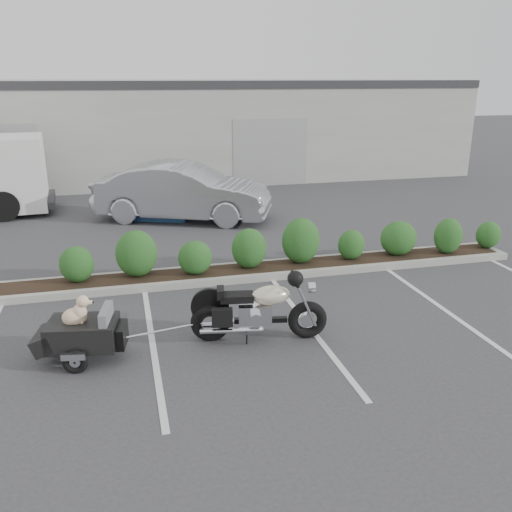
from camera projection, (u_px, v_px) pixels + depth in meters
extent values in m
plane|color=#38383A|center=(235.00, 320.00, 9.72)|extent=(90.00, 90.00, 0.00)
cube|color=#9E9E93|center=(258.00, 271.00, 11.95)|extent=(12.00, 1.00, 0.15)
cube|color=#9EA099|center=(157.00, 126.00, 24.72)|extent=(26.00, 10.00, 4.00)
torus|color=black|center=(210.00, 323.00, 8.87)|extent=(0.67, 0.28, 0.65)
torus|color=black|center=(307.00, 320.00, 8.98)|extent=(0.67, 0.28, 0.65)
cylinder|color=silver|center=(210.00, 323.00, 8.87)|extent=(0.29, 0.16, 0.27)
cylinder|color=silver|center=(307.00, 320.00, 8.98)|extent=(0.25, 0.14, 0.23)
cylinder|color=silver|center=(305.00, 302.00, 8.77)|extent=(0.42, 0.12, 0.86)
cylinder|color=silver|center=(303.00, 297.00, 8.95)|extent=(0.42, 0.12, 0.86)
cylinder|color=silver|center=(295.00, 279.00, 8.73)|extent=(0.15, 0.68, 0.03)
cylinder|color=silver|center=(311.00, 287.00, 8.80)|extent=(0.15, 0.19, 0.18)
sphere|color=black|center=(295.00, 279.00, 8.41)|extent=(0.29, 0.29, 0.25)
cube|color=silver|center=(255.00, 313.00, 8.87)|extent=(0.58, 0.42, 0.33)
cube|color=black|center=(261.00, 320.00, 8.92)|extent=(0.88, 0.25, 0.08)
ellipsoid|color=beige|center=(271.00, 295.00, 8.79)|extent=(0.70, 0.47, 0.32)
cube|color=black|center=(237.00, 297.00, 8.76)|extent=(0.58, 0.38, 0.12)
cube|color=black|center=(220.00, 293.00, 8.71)|extent=(0.17, 0.31, 0.16)
cylinder|color=silver|center=(232.00, 331.00, 8.75)|extent=(1.02, 0.26, 0.09)
cylinder|color=silver|center=(231.00, 321.00, 9.08)|extent=(1.02, 0.26, 0.09)
cube|color=black|center=(222.00, 317.00, 8.55)|extent=(0.35, 0.19, 0.29)
cube|color=black|center=(83.00, 333.00, 8.24)|extent=(1.13, 0.87, 0.41)
cube|color=slate|center=(106.00, 317.00, 8.19)|extent=(0.22, 0.61, 0.29)
cube|color=slate|center=(86.00, 327.00, 8.22)|extent=(0.78, 0.71, 0.04)
cube|color=black|center=(48.00, 338.00, 8.23)|extent=(0.48, 0.75, 0.36)
cube|color=black|center=(120.00, 335.00, 8.30)|extent=(0.28, 0.51, 0.33)
torus|color=black|center=(75.00, 362.00, 7.94)|extent=(0.39, 0.17, 0.38)
torus|color=black|center=(87.00, 337.00, 8.71)|extent=(0.39, 0.17, 0.38)
cube|color=silver|center=(73.00, 357.00, 7.85)|extent=(0.36, 0.14, 0.10)
cube|color=silver|center=(87.00, 329.00, 8.72)|extent=(0.36, 0.14, 0.10)
cylinder|color=black|center=(82.00, 349.00, 8.32)|extent=(0.19, 0.87, 0.04)
cylinder|color=silver|center=(135.00, 338.00, 8.34)|extent=(0.58, 0.14, 0.04)
ellipsoid|color=beige|center=(74.00, 317.00, 8.13)|extent=(0.40, 0.31, 0.29)
ellipsoid|color=beige|center=(80.00, 312.00, 8.12)|extent=(0.24, 0.23, 0.27)
sphere|color=beige|center=(83.00, 301.00, 8.06)|extent=(0.21, 0.21, 0.18)
ellipsoid|color=beige|center=(89.00, 303.00, 8.08)|extent=(0.15, 0.10, 0.07)
sphere|color=black|center=(93.00, 302.00, 8.08)|extent=(0.04, 0.04, 0.04)
ellipsoid|color=beige|center=(79.00, 302.00, 8.01)|extent=(0.05, 0.05, 0.10)
ellipsoid|color=beige|center=(81.00, 299.00, 8.11)|extent=(0.05, 0.05, 0.10)
cylinder|color=beige|center=(82.00, 325.00, 8.12)|extent=(0.05, 0.05, 0.12)
cylinder|color=beige|center=(84.00, 322.00, 8.23)|extent=(0.05, 0.05, 0.12)
imported|color=#B8B8C0|center=(183.00, 192.00, 16.25)|extent=(5.50, 3.68, 1.71)
cube|color=navy|center=(157.00, 196.00, 16.61)|extent=(2.26, 1.86, 1.30)
cube|color=#2D2D30|center=(156.00, 175.00, 16.40)|extent=(2.40, 2.00, 0.06)
cube|color=silver|center=(10.00, 173.00, 17.01)|extent=(2.22, 2.50, 2.24)
cube|color=black|center=(12.00, 182.00, 17.10)|extent=(0.24, 1.94, 1.02)
cylinder|color=black|center=(4.00, 206.00, 16.20)|extent=(0.94, 0.36, 0.92)
cylinder|color=black|center=(10.00, 192.00, 18.21)|extent=(0.94, 0.36, 0.92)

